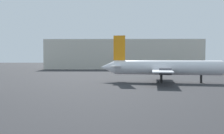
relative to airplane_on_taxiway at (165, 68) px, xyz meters
name	(u,v)px	position (x,y,z in m)	size (l,w,h in m)	color
airplane_on_taxiway	(165,68)	(0.00, 0.00, 0.00)	(31.42, 22.54, 11.06)	white
terminal_building	(123,55)	(-7.82, 75.78, 4.27)	(82.12, 23.42, 15.49)	beige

